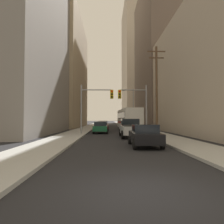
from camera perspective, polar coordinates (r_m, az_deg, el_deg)
The scene contains 16 objects.
ground_plane at distance 5.69m, azimuth 7.61°, elevation -21.22°, with size 400.00×400.00×0.00m, color black.
sidewalk_left at distance 55.48m, azimuth -5.57°, elevation -3.82°, with size 3.10×160.00×0.15m, color #9E9E99.
sidewalk_right at distance 55.63m, azimuth 4.53°, elevation -3.82°, with size 3.10×160.00×0.15m, color #9E9E99.
city_bus at distance 32.77m, azimuth 4.61°, elevation -1.87°, with size 2.93×11.58×3.40m.
pickup_truck_silver at distance 21.15m, azimuth 5.25°, elevation -4.52°, with size 2.20×5.43×1.90m.
sedan_black at distance 14.16m, azimuth 9.09°, elevation -6.42°, with size 1.95×4.23×1.52m.
sedan_green at distance 27.25m, azimuth -3.20°, elevation -4.29°, with size 1.95×4.24×1.52m.
sedan_red at distance 32.98m, azimuth -2.67°, elevation -3.89°, with size 1.95×4.21×1.52m.
sedan_beige at distance 41.68m, azimuth -2.47°, elevation -3.48°, with size 1.95×4.24×1.52m.
traffic_signal_near_left at distance 24.69m, azimuth -4.67°, elevation 3.09°, with size 3.95×0.44×6.00m.
traffic_signal_near_right at distance 24.87m, azimuth 6.20°, elevation 3.01°, with size 3.53×0.44×6.00m.
utility_pole_right at distance 25.56m, azimuth 12.34°, elevation 6.59°, with size 2.20×0.28×10.76m.
street_lamp_right at distance 37.98m, azimuth 5.48°, elevation 2.02°, with size 2.16×0.32×7.50m.
building_left_mid_office at distance 54.43m, azimuth -21.63°, elevation 9.88°, with size 24.80×26.58×25.84m, color tan.
building_right_mid_block at distance 55.49m, azimuth 18.75°, elevation 14.43°, with size 20.14×23.79×34.89m, color #66564C.
building_right_far_highrise at distance 98.73m, azimuth 10.12°, elevation 13.12°, with size 22.75×29.61×55.03m, color #B7A893.
Camera 1 is at (-0.83, -5.31, 1.88)m, focal length 32.72 mm.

